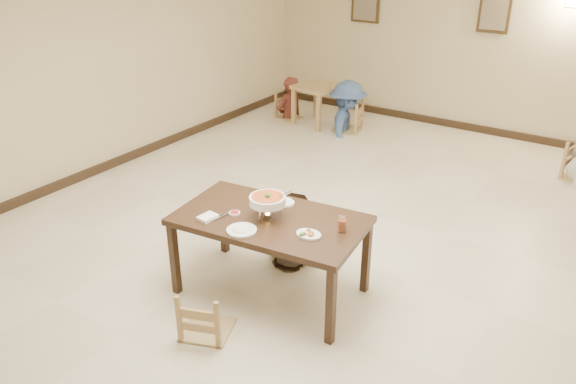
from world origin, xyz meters
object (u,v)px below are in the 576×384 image
Objects in this scene: chair_far at (298,221)px; curry_warmer at (267,201)px; bg_diner_a at (289,77)px; bg_diner_b at (349,81)px; bg_chair_lr at (348,102)px; main_diner at (294,194)px; bg_chair_ll at (289,95)px; drink_glass at (342,225)px; bg_table_left at (318,93)px; main_table at (270,225)px; chair_near at (205,289)px.

curry_warmer is (0.12, -0.71, 0.57)m from chair_far.
bg_diner_a is 0.89× the size of bg_diner_b.
curry_warmer is 5.01m from bg_chair_lr.
main_diner is at bearing 100.92° from curry_warmer.
bg_diner_b is (1.23, -0.02, 0.45)m from bg_chair_ll.
curry_warmer reaches higher than drink_glass.
bg_table_left is 0.96× the size of bg_chair_ll.
drink_glass is (0.82, -0.48, 0.11)m from main_diner.
curry_warmer is 0.24× the size of bg_diner_a.
bg_chair_ll is at bearing 132.49° from chair_far.
chair_far is at bearing 145.76° from drink_glass.
bg_chair_ll is at bearing -34.72° from main_diner.
drink_glass is at bearing -125.63° from bg_chair_ll.
bg_chair_lr is 0.65× the size of bg_diner_a.
curry_warmer is at bearing -156.12° from main_table.
chair_far is at bearing 94.21° from main_table.
bg_chair_ll is (-3.59, 4.56, -0.45)m from drink_glass.
chair_far is at bearing 99.29° from curry_warmer.
chair_near is 0.88× the size of bg_chair_lr.
drink_glass is at bearing 55.11° from bg_diner_a.
bg_diner_b reaches higher than bg_chair_lr.
bg_table_left is at bearing 109.47° from main_table.
chair_near is 1.06× the size of bg_table_left.
bg_diner_b reaches higher than main_diner.
bg_chair_lr is at bearing -94.75° from chair_near.
main_table is 2.16× the size of chair_far.
bg_chair_ll is (-2.78, 4.01, 0.01)m from chair_far.
bg_chair_lr reaches higher than chair_far.
bg_diner_b reaches higher than bg_table_left.
main_diner is (-0.01, -0.07, 0.35)m from chair_far.
main_table is 1.19× the size of main_diner.
main_diner reaches higher than chair_near.
bg_table_left is at bearing 68.72° from bg_diner_b.
main_diner is 4.35m from bg_diner_b.
drink_glass is at bearing -26.48° from chair_far.
bg_chair_ll reaches higher than main_table.
curry_warmer is (0.12, -0.64, 0.22)m from main_diner.
bg_chair_ll is at bearing 115.14° from main_table.
chair_near is (-0.12, -0.81, -0.30)m from main_table.
curry_warmer is 0.45× the size of bg_table_left.
bg_chair_lr is 1.26m from bg_diner_a.
bg_diner_b reaches higher than bg_diner_a.
curry_warmer is at bearing 48.40° from bg_diner_a.
drink_glass reaches higher than bg_table_left.
chair_near is 1.01× the size of bg_chair_ll.
bg_chair_lr is (-1.55, 3.99, 0.08)m from chair_far.
main_table is 0.65m from main_diner.
bg_chair_lr is at bearing 109.49° from curry_warmer.
main_diner is 1.77× the size of bg_chair_ll.
bg_diner_a is (-2.79, 5.52, 0.34)m from chair_near.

